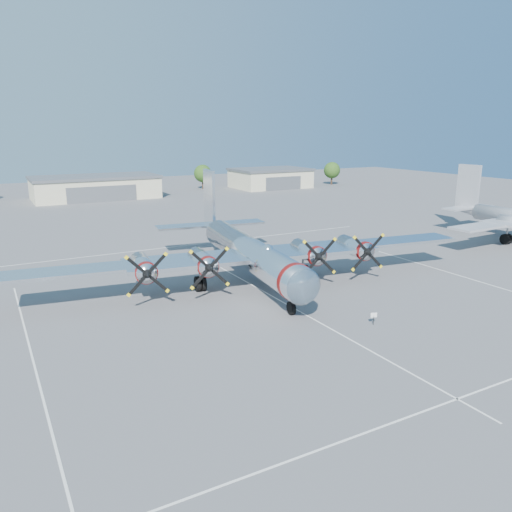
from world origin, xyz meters
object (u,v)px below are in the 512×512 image
hangar_center (95,187)px  info_placard (374,316)px  main_bomber_b29 (247,279)px  tree_east (203,174)px  hangar_east (270,178)px  tree_far_east (332,170)px

hangar_center → info_placard: (3.66, -92.40, -1.96)m
info_placard → main_bomber_b29: bearing=120.7°
tree_east → hangar_center: bearing=-168.6°
hangar_east → main_bomber_b29: size_ratio=0.42×
hangar_east → tree_far_east: bearing=-5.6°
tree_far_east → hangar_center: bearing=178.3°
main_bomber_b29 → info_placard: 17.01m
hangar_center → tree_east: tree_east is taller
hangar_center → tree_east: size_ratio=4.31×
tree_far_east → hangar_east: bearing=174.4°
hangar_center → main_bomber_b29: 75.77m
tree_east → hangar_east: bearing=-18.5°
tree_far_east → main_bomber_b29: tree_far_east is taller
hangar_east → main_bomber_b29: bearing=-122.1°
main_bomber_b29 → info_placard: bearing=-71.4°
tree_east → main_bomber_b29: size_ratio=0.14×
tree_east → info_placard: bearing=-105.0°
hangar_east → main_bomber_b29: 89.44m
hangar_center → info_placard: bearing=-87.7°
tree_far_east → main_bomber_b29: (-67.53, -73.75, -4.22)m
hangar_east → tree_far_east: 20.15m
hangar_center → main_bomber_b29: (0.47, -75.72, -2.71)m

